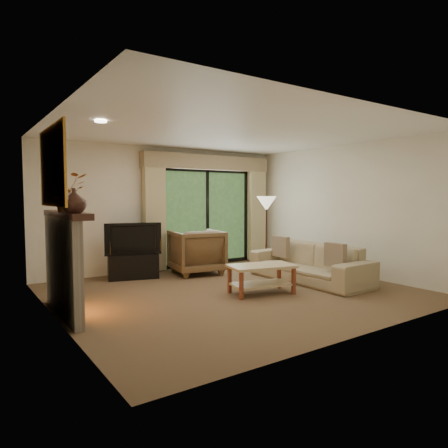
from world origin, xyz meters
TOP-DOWN VIEW (x-y plane):
  - floor at (0.00, 0.00)m, footprint 5.50×5.50m
  - ceiling at (0.00, 0.00)m, footprint 5.50×5.50m
  - wall_back at (0.00, 2.50)m, footprint 5.00×0.00m
  - wall_front at (0.00, -2.50)m, footprint 5.00×0.00m
  - wall_left at (-2.75, 0.00)m, footprint 0.00×5.00m
  - wall_right at (2.75, 0.00)m, footprint 0.00×5.00m
  - fireplace at (-2.63, 0.20)m, footprint 0.24×1.70m
  - mirror at (-2.71, 0.20)m, footprint 0.07×1.45m
  - sliding_door at (1.00, 2.45)m, footprint 2.26×0.10m
  - curtain_left at (-0.35, 2.34)m, footprint 0.45×0.18m
  - curtain_right at (2.35, 2.34)m, footprint 0.45×0.18m
  - cornice at (1.00, 2.36)m, footprint 3.20×0.24m
  - media_console at (-0.98, 1.95)m, footprint 1.01×0.66m
  - tv at (-0.98, 1.95)m, footprint 1.05×0.42m
  - armchair at (0.26, 1.68)m, footprint 1.11×1.13m
  - sofa at (1.61, -0.12)m, footprint 0.95×2.36m
  - pillow_near at (1.53, -0.80)m, footprint 0.11×0.40m
  - pillow_far at (1.53, 0.56)m, footprint 0.11×0.40m
  - coffee_table at (0.28, -0.36)m, footprint 1.14×0.79m
  - floor_lamp at (1.71, 1.20)m, footprint 0.44×0.44m
  - vase at (-2.61, -0.39)m, footprint 0.35×0.35m
  - branches at (-2.61, -0.08)m, footprint 0.54×0.51m

SIDE VIEW (x-z plane):
  - floor at x=0.00m, z-range 0.00..0.00m
  - media_console at x=-0.98m, z-range 0.00..0.47m
  - coffee_table at x=0.28m, z-range 0.00..0.47m
  - sofa at x=1.61m, z-range 0.00..0.69m
  - armchair at x=0.26m, z-range 0.00..0.90m
  - pillow_near at x=1.53m, z-range 0.38..0.78m
  - pillow_far at x=1.53m, z-range 0.38..0.78m
  - fireplace at x=-2.63m, z-range 0.00..1.37m
  - tv at x=-0.98m, z-range 0.47..1.07m
  - floor_lamp at x=1.71m, z-range 0.00..1.57m
  - sliding_door at x=1.00m, z-range 0.02..2.18m
  - curtain_left at x=-0.35m, z-range 0.02..2.38m
  - curtain_right at x=2.35m, z-range 0.02..2.38m
  - wall_back at x=0.00m, z-range -1.20..3.80m
  - wall_front at x=0.00m, z-range -1.20..3.80m
  - wall_left at x=-2.75m, z-range -1.20..3.80m
  - wall_right at x=2.75m, z-range -1.20..3.80m
  - vase at x=-2.61m, z-range 1.37..1.66m
  - branches at x=-2.61m, z-range 1.37..1.85m
  - mirror at x=-2.71m, z-range 1.44..2.46m
  - cornice at x=1.00m, z-range 2.16..2.48m
  - ceiling at x=0.00m, z-range 2.60..2.60m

